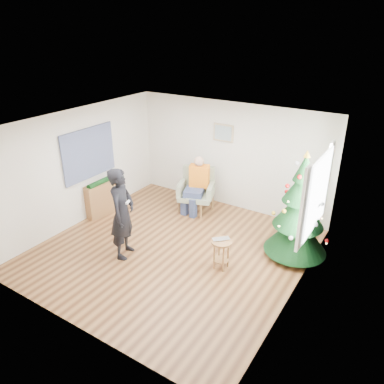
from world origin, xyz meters
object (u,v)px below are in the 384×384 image
Objects in this scene: christmas_tree at (300,211)px; standing_man at (122,214)px; stool at (221,254)px; console at (105,197)px; armchair at (196,195)px.

christmas_tree is 1.20× the size of standing_man.
console is at bearing 171.93° from stool.
console is at bearing -163.40° from armchair.
christmas_tree is 3.75× the size of stool.
stool is 2.45m from armchair.
christmas_tree is at bearing -76.62° from standing_man.
armchair reaches higher than stool.
standing_man is 2.03m from console.
standing_man is (-1.83, -0.63, 0.62)m from stool.
console is (-4.48, -0.67, -0.59)m from christmas_tree.
armchair is at bearing 45.77° from console.
stool is at bearing -89.63° from standing_man.
armchair is (-1.66, 1.81, 0.09)m from stool.
stool is 0.58× the size of console.
armchair is 2.22m from console.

